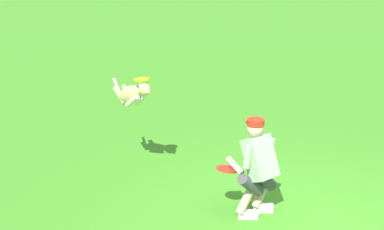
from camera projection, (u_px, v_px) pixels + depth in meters
The scene contains 4 objects.
person at pixel (258, 165), 7.48m from camera, with size 0.71×0.57×1.29m.
dog at pixel (132, 95), 8.62m from camera, with size 0.68×0.80×0.52m.
frisbee_flying at pixel (142, 79), 8.36m from camera, with size 0.23×0.23×0.02m, color yellow.
frisbee_held at pixel (227, 169), 7.58m from camera, with size 0.28×0.28×0.02m, color red.
Camera 1 is at (1.16, 6.51, 3.67)m, focal length 55.62 mm.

